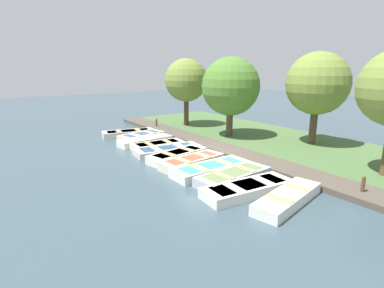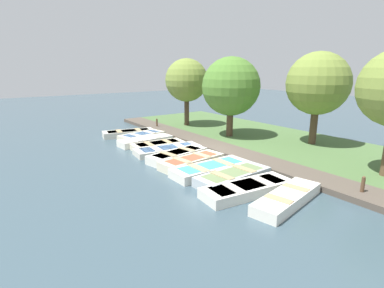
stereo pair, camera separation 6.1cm
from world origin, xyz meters
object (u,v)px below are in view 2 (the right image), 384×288
object	(u,v)px
rowboat_6	(192,161)
rowboat_8	(233,176)
rowboat_2	(146,141)
rowboat_3	(158,145)
rowboat_10	(287,198)
park_tree_center	(318,84)
rowboat_7	(211,169)
mooring_post_near	(157,124)
rowboat_1	(142,136)
rowboat_5	(178,155)
rowboat_0	(129,133)
rowboat_9	(248,189)
park_tree_far_left	(187,80)
mooring_post_far	(363,187)
park_tree_left	(231,87)
rowboat_4	(168,150)

from	to	relation	value
rowboat_6	rowboat_8	xyz separation A→B (m)	(-0.21, 2.54, -0.00)
rowboat_2	rowboat_3	bearing A→B (deg)	91.17
rowboat_3	rowboat_10	xyz separation A→B (m)	(-0.06, 8.68, 0.02)
rowboat_3	park_tree_center	world-z (taller)	park_tree_center
rowboat_7	mooring_post_near	world-z (taller)	mooring_post_near
mooring_post_near	rowboat_2	bearing A→B (deg)	52.18
rowboat_1	rowboat_5	world-z (taller)	rowboat_5
park_tree_center	rowboat_1	bearing A→B (deg)	-44.58
rowboat_1	mooring_post_near	distance (m)	3.22
rowboat_0	rowboat_5	bearing A→B (deg)	100.85
rowboat_9	park_tree_far_left	distance (m)	13.12
rowboat_2	rowboat_10	xyz separation A→B (m)	(-0.17, 9.97, 0.00)
rowboat_2	mooring_post_near	size ratio (longest dim) A/B	4.07
rowboat_9	mooring_post_far	world-z (taller)	mooring_post_far
rowboat_0	rowboat_3	size ratio (longest dim) A/B	1.14
rowboat_5	rowboat_9	distance (m)	4.92
rowboat_10	rowboat_9	bearing A→B (deg)	-81.79
mooring_post_far	rowboat_2	bearing A→B (deg)	-76.67
rowboat_0	rowboat_3	world-z (taller)	rowboat_0
rowboat_3	rowboat_9	world-z (taller)	rowboat_9
rowboat_1	rowboat_8	xyz separation A→B (m)	(0.24, 8.63, 0.00)
rowboat_7	rowboat_5	bearing A→B (deg)	-87.81
rowboat_3	park_tree_left	xyz separation A→B (m)	(-4.97, 0.44, 3.07)
rowboat_0	rowboat_5	distance (m)	6.25
rowboat_2	rowboat_8	distance (m)	7.44
rowboat_1	rowboat_0	bearing A→B (deg)	-89.74
rowboat_7	park_tree_far_left	world-z (taller)	park_tree_far_left
rowboat_2	park_tree_center	distance (m)	10.23
rowboat_2	mooring_post_near	distance (m)	4.32
mooring_post_near	rowboat_5	bearing A→B (deg)	68.68
rowboat_3	rowboat_7	distance (m)	4.90
rowboat_8	rowboat_0	bearing A→B (deg)	-93.32
rowboat_1	rowboat_5	xyz separation A→B (m)	(0.47, 4.90, 0.01)
rowboat_5	rowboat_0	bearing A→B (deg)	-101.18
rowboat_7	rowboat_9	distance (m)	2.46
park_tree_left	park_tree_center	xyz separation A→B (m)	(-2.52, 4.25, 0.27)
rowboat_5	rowboat_10	bearing A→B (deg)	83.19
rowboat_6	park_tree_left	distance (m)	6.81
mooring_post_near	mooring_post_far	size ratio (longest dim) A/B	1.00
rowboat_8	rowboat_3	bearing A→B (deg)	-93.77
rowboat_1	rowboat_4	bearing A→B (deg)	74.26
rowboat_5	rowboat_1	bearing A→B (deg)	-105.03
rowboat_8	rowboat_4	bearing A→B (deg)	-93.76
rowboat_10	rowboat_2	bearing A→B (deg)	-100.83
rowboat_6	rowboat_8	size ratio (longest dim) A/B	0.98
rowboat_5	rowboat_9	xyz separation A→B (m)	(0.18, 4.91, -0.02)
rowboat_7	mooring_post_far	world-z (taller)	mooring_post_far
rowboat_2	rowboat_7	bearing A→B (deg)	86.16
rowboat_7	rowboat_8	size ratio (longest dim) A/B	1.06
rowboat_7	rowboat_10	world-z (taller)	rowboat_7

